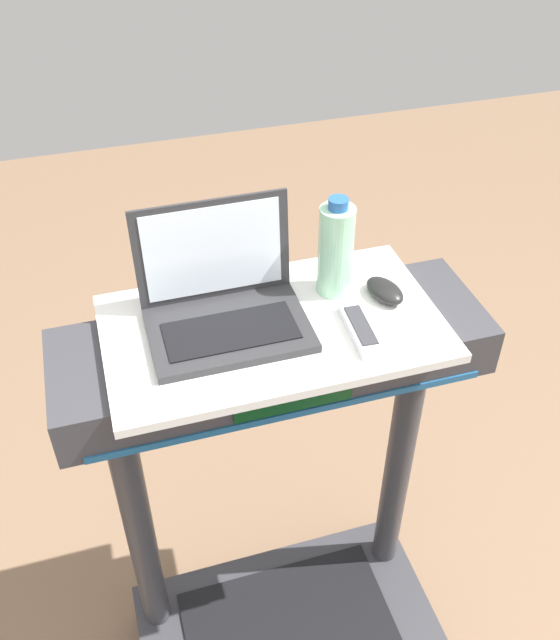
{
  "coord_description": "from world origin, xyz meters",
  "views": [
    {
      "loc": [
        -0.3,
        -0.34,
        2.03
      ],
      "look_at": [
        0.0,
        0.65,
        1.17
      ],
      "focal_mm": 39.41,
      "sensor_mm": 36.0,
      "label": 1
    }
  ],
  "objects_px": {
    "tv_remote": "(361,329)",
    "laptop": "(224,303)",
    "water_bottle": "(336,249)",
    "computer_mouse": "(385,291)"
  },
  "relations": [
    {
      "from": "water_bottle",
      "to": "tv_remote",
      "type": "height_order",
      "value": "water_bottle"
    },
    {
      "from": "laptop",
      "to": "computer_mouse",
      "type": "relative_size",
      "value": 3.14
    },
    {
      "from": "water_bottle",
      "to": "tv_remote",
      "type": "distance_m",
      "value": 0.18
    },
    {
      "from": "laptop",
      "to": "water_bottle",
      "type": "height_order",
      "value": "laptop"
    },
    {
      "from": "tv_remote",
      "to": "laptop",
      "type": "bearing_deg",
      "value": 155.75
    },
    {
      "from": "computer_mouse",
      "to": "tv_remote",
      "type": "relative_size",
      "value": 0.62
    },
    {
      "from": "laptop",
      "to": "water_bottle",
      "type": "xyz_separation_m",
      "value": [
        0.25,
        0.04,
        0.06
      ]
    },
    {
      "from": "computer_mouse",
      "to": "tv_remote",
      "type": "distance_m",
      "value": 0.13
    },
    {
      "from": "computer_mouse",
      "to": "tv_remote",
      "type": "xyz_separation_m",
      "value": [
        -0.09,
        -0.1,
        -0.01
      ]
    },
    {
      "from": "computer_mouse",
      "to": "water_bottle",
      "type": "bearing_deg",
      "value": 134.62
    }
  ]
}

